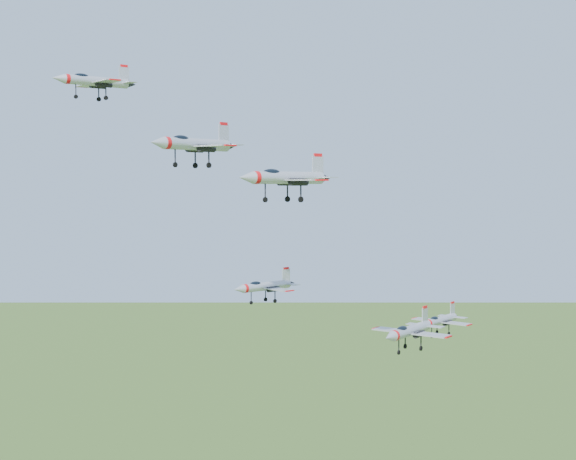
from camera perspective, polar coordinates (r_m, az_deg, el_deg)
jet_lead at (r=108.67m, az=-13.62°, el=10.26°), size 11.73×9.61×3.15m
jet_left_high at (r=92.50m, az=-6.71°, el=6.09°), size 12.93×10.83×3.46m
jet_right_high at (r=80.03m, az=-0.18°, el=3.76°), size 11.75×9.64×3.15m
jet_left_low at (r=115.97m, az=-1.68°, el=-4.01°), size 11.61×9.60×3.10m
jet_right_low at (r=100.16m, az=8.59°, el=-7.10°), size 11.88×10.08×3.22m
jet_trail at (r=125.70m, az=10.73°, el=-6.32°), size 11.32×9.53×3.04m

